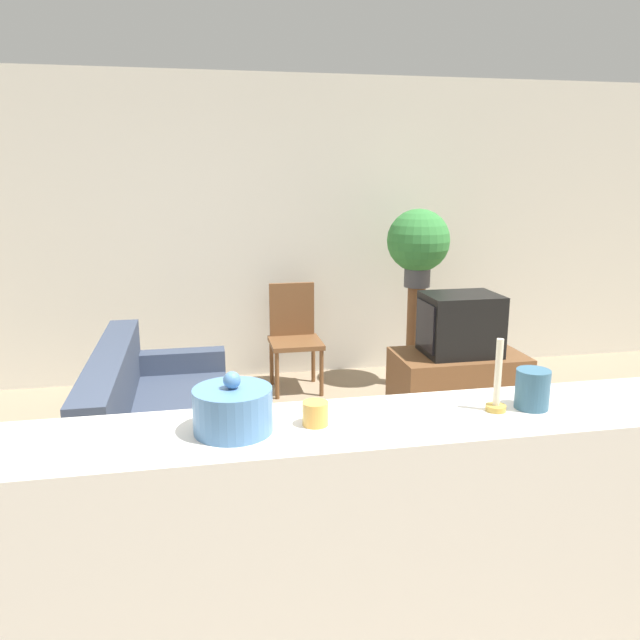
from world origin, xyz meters
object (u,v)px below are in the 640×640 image
(television, at_px, (460,324))
(decorative_bowl, at_px, (233,409))
(couch, at_px, (158,431))
(potted_plant, at_px, (418,242))
(wooden_chair, at_px, (294,332))

(television, xyz_separation_m, decorative_bowl, (-1.80, -2.35, 0.37))
(couch, xyz_separation_m, potted_plant, (2.14, 1.29, 1.00))
(couch, relative_size, television, 3.27)
(television, relative_size, decorative_bowl, 2.22)
(decorative_bowl, bearing_deg, couch, 101.13)
(television, height_order, decorative_bowl, decorative_bowl)
(couch, bearing_deg, television, 11.26)
(potted_plant, bearing_deg, television, -87.78)
(television, relative_size, potted_plant, 0.83)
(couch, xyz_separation_m, decorative_bowl, (0.38, -1.91, 0.86))
(potted_plant, bearing_deg, couch, -149.04)
(television, height_order, wooden_chair, television)
(television, distance_m, wooden_chair, 1.51)
(couch, distance_m, decorative_bowl, 2.13)
(decorative_bowl, bearing_deg, television, 52.49)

